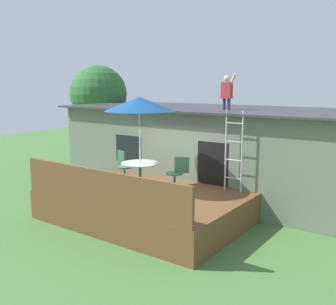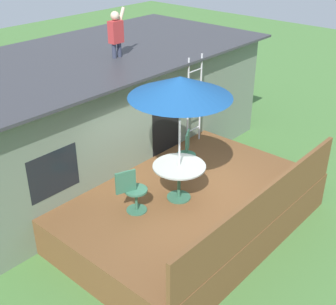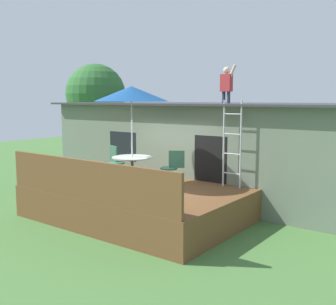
# 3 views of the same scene
# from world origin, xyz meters

# --- Properties ---
(ground_plane) EXTENTS (40.00, 40.00, 0.00)m
(ground_plane) POSITION_xyz_m (0.00, 0.00, 0.00)
(ground_plane) COLOR #477538
(house) EXTENTS (10.50, 4.50, 2.90)m
(house) POSITION_xyz_m (0.00, 3.60, 1.45)
(house) COLOR slate
(house) RESTS_ON ground
(deck) EXTENTS (5.29, 3.61, 0.80)m
(deck) POSITION_xyz_m (0.00, 0.00, 0.40)
(deck) COLOR brown
(deck) RESTS_ON ground
(deck_railing) EXTENTS (5.19, 0.08, 0.90)m
(deck_railing) POSITION_xyz_m (0.00, -1.75, 1.25)
(deck_railing) COLOR brown
(deck_railing) RESTS_ON deck
(patio_table) EXTENTS (1.04, 1.04, 0.74)m
(patio_table) POSITION_xyz_m (-0.24, 0.04, 1.39)
(patio_table) COLOR #33664C
(patio_table) RESTS_ON deck
(patio_umbrella) EXTENTS (1.90, 1.90, 2.54)m
(patio_umbrella) POSITION_xyz_m (-0.24, 0.04, 3.15)
(patio_umbrella) COLOR silver
(patio_umbrella) RESTS_ON deck
(step_ladder) EXTENTS (0.52, 0.04, 2.20)m
(step_ladder) POSITION_xyz_m (1.91, 1.39, 1.90)
(step_ladder) COLOR silver
(step_ladder) RESTS_ON deck
(person_figure) EXTENTS (0.47, 0.20, 1.11)m
(person_figure) POSITION_xyz_m (0.89, 2.91, 3.50)
(person_figure) COLOR #33384C
(person_figure) RESTS_ON house
(patio_chair_left) EXTENTS (0.60, 0.44, 0.92)m
(patio_chair_left) POSITION_xyz_m (-1.18, 0.39, 1.26)
(patio_chair_left) COLOR #33664C
(patio_chair_left) RESTS_ON deck
(patio_chair_right) EXTENTS (0.57, 0.45, 0.92)m
(patio_chair_right) POSITION_xyz_m (0.63, 0.57, 1.26)
(patio_chair_right) COLOR #33664C
(patio_chair_right) RESTS_ON deck
(backyard_tree) EXTENTS (2.57, 2.57, 4.53)m
(backyard_tree) POSITION_xyz_m (-6.45, 4.61, 3.21)
(backyard_tree) COLOR brown
(backyard_tree) RESTS_ON ground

